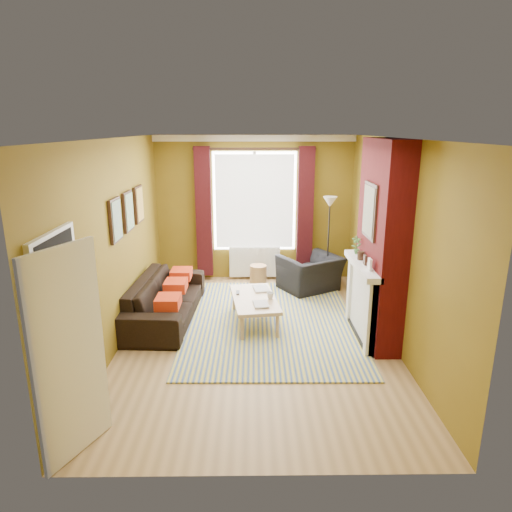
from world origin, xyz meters
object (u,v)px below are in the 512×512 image
floor_lamp (329,217)px  armchair (310,273)px  sofa (166,299)px  coffee_table (254,300)px  wicker_stool (258,275)px

floor_lamp → armchair: bearing=-156.6°
sofa → floor_lamp: bearing=-60.0°
coffee_table → wicker_stool: bearing=79.5°
coffee_table → wicker_stool: (0.09, 1.77, -0.18)m
floor_lamp → wicker_stool: bearing=174.2°
sofa → coffee_table: bearing=-95.9°
sofa → wicker_stool: size_ratio=5.64×
sofa → coffee_table: size_ratio=1.68×
armchair → floor_lamp: 1.10m
armchair → wicker_stool: bearing=-46.1°
coffee_table → wicker_stool: size_ratio=3.37×
sofa → armchair: bearing=-59.5°
sofa → armchair: 2.75m
sofa → floor_lamp: floor_lamp is taller
sofa → floor_lamp: 3.29m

